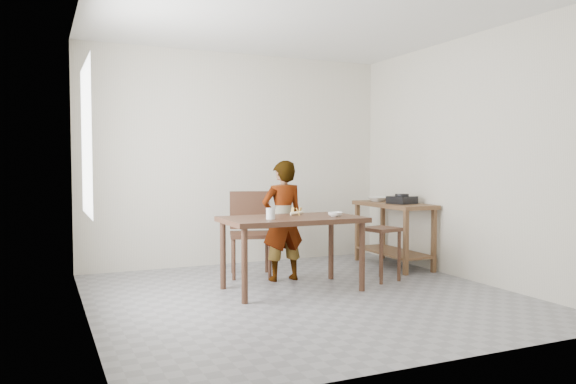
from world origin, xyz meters
name	(u,v)px	position (x,y,z in m)	size (l,w,h in m)	color
floor	(305,298)	(0.00, 0.00, -0.02)	(4.00, 4.00, 0.04)	gray
ceiling	(305,13)	(0.00, 0.00, 2.72)	(4.00, 4.00, 0.04)	white
wall_back	(237,159)	(0.00, 2.02, 1.35)	(4.00, 0.04, 2.70)	silver
wall_front	(443,155)	(0.00, -2.02, 1.35)	(4.00, 0.04, 2.70)	silver
wall_left	(82,157)	(-2.02, 0.00, 1.35)	(0.04, 4.00, 2.70)	silver
wall_right	(469,158)	(2.02, 0.00, 1.35)	(0.04, 4.00, 2.70)	silver
window_pane	(86,139)	(-1.97, 0.20, 1.50)	(0.02, 1.10, 1.30)	white
dining_table	(292,254)	(0.00, 0.30, 0.38)	(1.40, 0.80, 0.75)	#44281B
prep_counter	(393,234)	(1.72, 1.00, 0.40)	(0.50, 1.20, 0.80)	brown
child	(283,221)	(0.10, 0.78, 0.66)	(0.48, 0.32, 1.33)	white
dining_chair	(251,234)	(-0.14, 1.13, 0.48)	(0.47, 0.47, 0.97)	#44281B
stool	(381,254)	(1.09, 0.32, 0.30)	(0.33, 0.33, 0.59)	#44281B
glass_tumbler	(271,214)	(-0.28, 0.18, 0.81)	(0.09, 0.09, 0.11)	silver
small_bowl	(335,214)	(0.42, 0.16, 0.77)	(0.15, 0.15, 0.05)	white
banana	(297,212)	(0.13, 0.47, 0.78)	(0.16, 0.11, 0.06)	#E4BF56
serving_bowl	(378,199)	(1.67, 1.29, 0.83)	(0.24, 0.24, 0.06)	white
gas_burner	(402,200)	(1.72, 0.83, 0.85)	(0.28, 0.28, 0.09)	black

